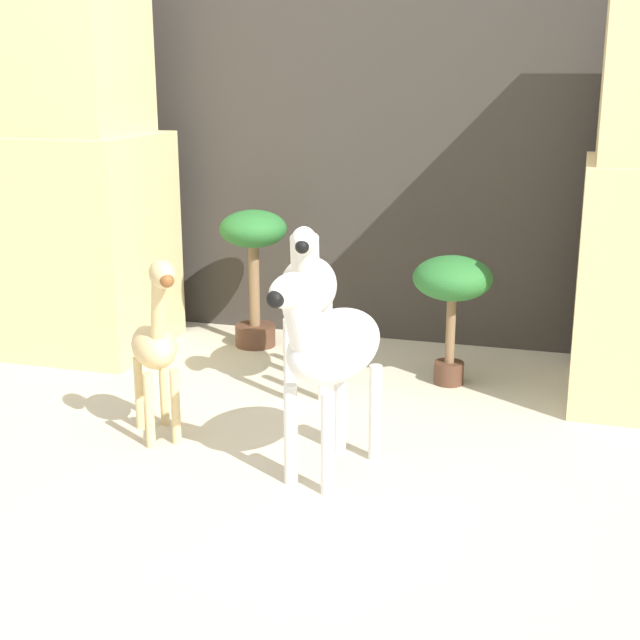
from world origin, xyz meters
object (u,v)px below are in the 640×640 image
Objects in this scene: zebra_left at (308,287)px; potted_palm_back at (254,250)px; potted_palm_front at (452,286)px; zebra_right at (329,347)px; giraffe_figurine at (156,341)px.

zebra_left is 1.10× the size of potted_palm_back.
zebra_left is 0.54m from potted_palm_front.
potted_palm_back is at bearing 164.24° from potted_palm_front.
potted_palm_front is (0.49, 0.21, -0.01)m from zebra_left.
zebra_right is 1.00× the size of zebra_left.
giraffe_figurine is 1.06× the size of potted_palm_back.
zebra_left is 0.67m from giraffe_figurine.
giraffe_figurine is at bearing 171.00° from zebra_right.
potted_palm_front is at bearing 23.04° from zebra_left.
giraffe_figurine reaches higher than potted_palm_back.
zebra_left reaches higher than potted_palm_front.
giraffe_figurine is (-0.59, 0.09, -0.06)m from zebra_right.
zebra_right is 1.30m from potted_palm_back.
giraffe_figurine is 1.04m from potted_palm_back.
zebra_left is at bearing 111.80° from zebra_right.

